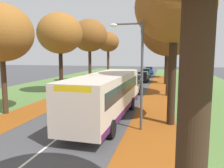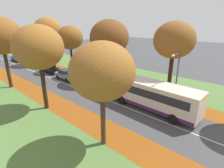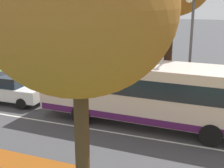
{
  "view_description": "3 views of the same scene",
  "coord_description": "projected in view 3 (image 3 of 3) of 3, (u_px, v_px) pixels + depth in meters",
  "views": [
    {
      "loc": [
        5.22,
        -2.0,
        4.22
      ],
      "look_at": [
        1.2,
        14.58,
        1.96
      ],
      "focal_mm": 35.0,
      "sensor_mm": 36.0,
      "label": 1
    },
    {
      "loc": [
        -13.83,
        3.2,
        8.83
      ],
      "look_at": [
        2.06,
        17.58,
        1.26
      ],
      "focal_mm": 28.0,
      "sensor_mm": 36.0,
      "label": 2
    },
    {
      "loc": [
        -12.27,
        7.92,
        5.98
      ],
      "look_at": [
        1.05,
        13.18,
        1.99
      ],
      "focal_mm": 50.0,
      "sensor_mm": 36.0,
      "label": 3
    }
  ],
  "objects": [
    {
      "name": "bus",
      "position": [
        146.0,
        91.0,
        14.83
      ],
      "size": [
        2.83,
        10.45,
        2.98
      ],
      "color": "beige",
      "rests_on": "ground"
    },
    {
      "name": "car_white_lead",
      "position": [
        10.0,
        89.0,
        18.21
      ],
      "size": [
        1.88,
        4.25,
        1.62
      ],
      "color": "silver",
      "rests_on": "ground"
    },
    {
      "name": "streetlamp_right",
      "position": [
        190.0,
        44.0,
        15.62
      ],
      "size": [
        1.89,
        0.28,
        6.0
      ],
      "color": "#47474C",
      "rests_on": "ground"
    },
    {
      "name": "tree_left_near",
      "position": [
        78.0,
        9.0,
        6.89
      ],
      "size": [
        4.46,
        4.46,
        7.77
      ],
      "color": "#422D1E",
      "rests_on": "ground"
    },
    {
      "name": "leaf_litter_right",
      "position": [
        121.0,
        100.0,
        18.87
      ],
      "size": [
        2.8,
        60.0,
        0.0
      ],
      "primitive_type": "cube",
      "color": "#8C4714",
      "rests_on": "grass_verge_right"
    },
    {
      "name": "grass_verge_right",
      "position": [
        70.0,
        74.0,
        25.11
      ],
      "size": [
        12.0,
        90.0,
        0.01
      ],
      "primitive_type": "cube",
      "color": "#517538",
      "rests_on": "ground"
    }
  ]
}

